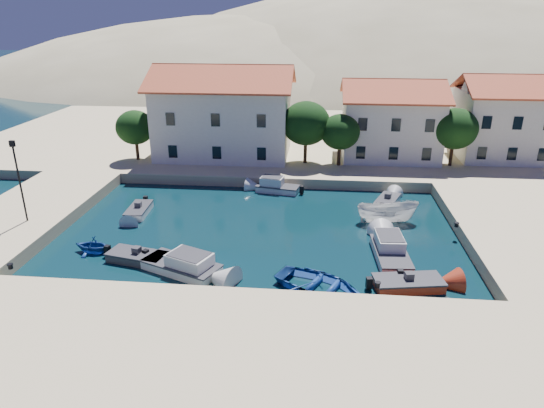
{
  "coord_description": "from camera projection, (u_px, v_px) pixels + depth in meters",
  "views": [
    {
      "loc": [
        4.3,
        -23.85,
        15.63
      ],
      "look_at": [
        0.94,
        10.71,
        2.0
      ],
      "focal_mm": 32.0,
      "sensor_mm": 36.0,
      "label": 1
    }
  ],
  "objects": [
    {
      "name": "ground",
      "position": [
        238.0,
        302.0,
        28.19
      ],
      "size": [
        400.0,
        400.0,
        0.0
      ],
      "primitive_type": "plane",
      "color": "black",
      "rests_on": "ground"
    },
    {
      "name": "quay_south",
      "position": [
        217.0,
        364.0,
        22.45
      ],
      "size": [
        52.0,
        12.0,
        1.0
      ],
      "primitive_type": "cube",
      "color": "#C7B688",
      "rests_on": "ground"
    },
    {
      "name": "quay_east",
      "position": [
        537.0,
        236.0,
        35.42
      ],
      "size": [
        11.0,
        20.0,
        1.0
      ],
      "primitive_type": "cube",
      "color": "#C7B688",
      "rests_on": "ground"
    },
    {
      "name": "quay_west",
      "position": [
        25.0,
        216.0,
        38.99
      ],
      "size": [
        8.0,
        20.0,
        1.0
      ],
      "primitive_type": "cube",
      "color": "#C7B688",
      "rests_on": "ground"
    },
    {
      "name": "quay_north",
      "position": [
        300.0,
        139.0,
        63.03
      ],
      "size": [
        80.0,
        36.0,
        1.0
      ],
      "primitive_type": "cube",
      "color": "#C7B688",
      "rests_on": "ground"
    },
    {
      "name": "hills",
      "position": [
        371.0,
        150.0,
        149.41
      ],
      "size": [
        254.0,
        176.0,
        99.0
      ],
      "color": "gray",
      "rests_on": "ground"
    },
    {
      "name": "building_left",
      "position": [
        224.0,
        110.0,
        52.51
      ],
      "size": [
        14.7,
        9.45,
        9.7
      ],
      "color": "silver",
      "rests_on": "quay_north"
    },
    {
      "name": "building_mid",
      "position": [
        391.0,
        118.0,
        52.07
      ],
      "size": [
        10.5,
        8.4,
        8.3
      ],
      "color": "silver",
      "rests_on": "quay_north"
    },
    {
      "name": "building_right",
      "position": [
        504.0,
        116.0,
        51.82
      ],
      "size": [
        9.45,
        8.4,
        8.8
      ],
      "color": "silver",
      "rests_on": "quay_north"
    },
    {
      "name": "trees",
      "position": [
        321.0,
        127.0,
        49.6
      ],
      "size": [
        37.3,
        5.3,
        6.45
      ],
      "color": "#382314",
      "rests_on": "quay_north"
    },
    {
      "name": "lamppost",
      "position": [
        18.0,
        174.0,
        35.45
      ],
      "size": [
        0.35,
        0.25,
        6.22
      ],
      "color": "black",
      "rests_on": "quay_west"
    },
    {
      "name": "bollards",
      "position": [
        291.0,
        256.0,
        31.1
      ],
      "size": [
        29.36,
        9.56,
        0.3
      ],
      "color": "black",
      "rests_on": "ground"
    },
    {
      "name": "motorboat_grey_sw",
      "position": [
        137.0,
        257.0,
        32.79
      ],
      "size": [
        4.3,
        2.61,
        1.25
      ],
      "rotation": [
        0.0,
        0.0,
        -0.22
      ],
      "color": "#343439",
      "rests_on": "ground"
    },
    {
      "name": "cabin_cruiser_south",
      "position": [
        181.0,
        265.0,
        31.43
      ],
      "size": [
        5.64,
        4.1,
        1.6
      ],
      "rotation": [
        0.0,
        0.0,
        -0.41
      ],
      "color": "silver",
      "rests_on": "ground"
    },
    {
      "name": "rowboat_south",
      "position": [
        318.0,
        290.0,
        29.44
      ],
      "size": [
        6.58,
        5.84,
        1.13
      ],
      "primitive_type": "imported",
      "rotation": [
        0.0,
        0.0,
        1.13
      ],
      "color": "navy",
      "rests_on": "ground"
    },
    {
      "name": "motorboat_red_se",
      "position": [
        408.0,
        284.0,
        29.57
      ],
      "size": [
        4.44,
        2.56,
        1.25
      ],
      "rotation": [
        0.0,
        0.0,
        0.17
      ],
      "color": "maroon",
      "rests_on": "ground"
    },
    {
      "name": "cabin_cruiser_east",
      "position": [
        391.0,
        252.0,
        33.08
      ],
      "size": [
        2.41,
        5.31,
        1.6
      ],
      "rotation": [
        0.0,
        0.0,
        1.63
      ],
      "color": "silver",
      "rests_on": "ground"
    },
    {
      "name": "boat_east",
      "position": [
        387.0,
        222.0,
        39.04
      ],
      "size": [
        5.1,
        2.43,
        1.9
      ],
      "primitive_type": "imported",
      "rotation": [
        0.0,
        0.0,
        1.69
      ],
      "color": "silver",
      "rests_on": "ground"
    },
    {
      "name": "motorboat_white_ne",
      "position": [
        387.0,
        201.0,
        42.56
      ],
      "size": [
        2.73,
        3.72,
        1.25
      ],
      "rotation": [
        0.0,
        0.0,
        1.19
      ],
      "color": "silver",
      "rests_on": "ground"
    },
    {
      "name": "rowboat_west",
      "position": [
        94.0,
        252.0,
        34.15
      ],
      "size": [
        2.86,
        2.54,
        1.39
      ],
      "primitive_type": "imported",
      "rotation": [
        0.0,
        0.0,
        -1.68
      ],
      "color": "navy",
      "rests_on": "ground"
    },
    {
      "name": "motorboat_white_west",
      "position": [
        139.0,
        210.0,
        40.57
      ],
      "size": [
        1.77,
        3.63,
        1.25
      ],
      "rotation": [
        0.0,
        0.0,
        -1.51
      ],
      "color": "silver",
      "rests_on": "ground"
    },
    {
      "name": "cabin_cruiser_north",
      "position": [
        278.0,
        187.0,
        45.56
      ],
      "size": [
        4.22,
        2.41,
        1.6
      ],
      "rotation": [
        0.0,
        0.0,
        2.95
      ],
      "color": "silver",
      "rests_on": "ground"
    }
  ]
}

